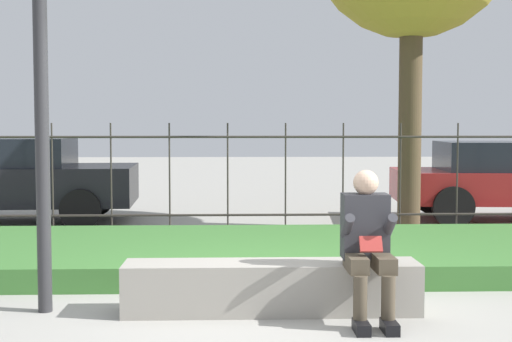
% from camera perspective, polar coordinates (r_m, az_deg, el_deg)
% --- Properties ---
extents(ground_plane, '(60.00, 60.00, 0.00)m').
position_cam_1_polar(ground_plane, '(6.23, 1.32, -11.23)').
color(ground_plane, '#9E9B93').
extents(stone_bench, '(2.52, 0.46, 0.43)m').
position_cam_1_polar(stone_bench, '(6.18, 1.25, -9.51)').
color(stone_bench, gray).
rests_on(stone_bench, ground_plane).
extents(person_seated_reader, '(0.42, 0.73, 1.23)m').
position_cam_1_polar(person_seated_reader, '(5.92, 8.90, -5.44)').
color(person_seated_reader, black).
rests_on(person_seated_reader, ground_plane).
extents(grass_berm, '(10.22, 2.95, 0.24)m').
position_cam_1_polar(grass_berm, '(8.32, 0.49, -6.57)').
color(grass_berm, '#3D7533').
rests_on(grass_berm, ground_plane).
extents(iron_fence, '(8.22, 0.03, 1.63)m').
position_cam_1_polar(iron_fence, '(10.11, 0.05, -0.53)').
color(iron_fence, '#332D28').
rests_on(iron_fence, ground_plane).
extents(car_parked_left, '(4.01, 2.12, 1.39)m').
position_cam_1_polar(car_parked_left, '(12.34, -19.01, -0.51)').
color(car_parked_left, black).
rests_on(car_parked_left, ground_plane).
extents(street_lamp, '(0.28, 0.28, 3.78)m').
position_cam_1_polar(street_lamp, '(6.35, -16.88, 10.16)').
color(street_lamp, '#2D2D30').
rests_on(street_lamp, ground_plane).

